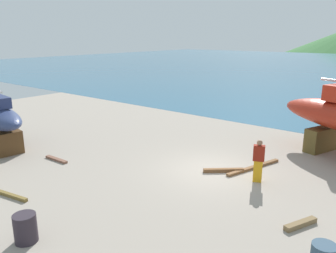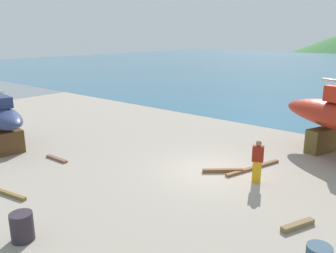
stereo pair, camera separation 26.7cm
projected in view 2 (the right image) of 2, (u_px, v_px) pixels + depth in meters
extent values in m
plane|color=gray|center=(163.00, 196.00, 12.38)|extent=(45.69, 45.69, 0.00)
cube|color=brown|center=(324.00, 140.00, 17.04)|extent=(1.35, 2.12, 1.19)
cube|color=#55381D|center=(7.00, 143.00, 16.68)|extent=(0.89, 1.53, 1.13)
cylinder|color=#443E24|center=(16.00, 129.00, 18.39)|extent=(0.12, 0.12, 1.50)
cube|color=orange|center=(257.00, 172.00, 13.46)|extent=(0.39, 0.32, 0.89)
cube|color=maroon|center=(258.00, 154.00, 13.26)|extent=(0.50, 0.39, 0.63)
sphere|color=#8E654A|center=(259.00, 143.00, 13.15)|extent=(0.22, 0.22, 0.22)
cylinder|color=#2D252E|center=(22.00, 227.00, 9.64)|extent=(0.72, 0.72, 0.83)
cube|color=olive|center=(298.00, 225.00, 10.35)|extent=(0.68, 1.22, 0.16)
cube|color=brown|center=(253.00, 168.00, 14.87)|extent=(1.09, 3.05, 0.11)
cube|color=brown|center=(223.00, 171.00, 14.50)|extent=(1.42, 1.27, 0.16)
cube|color=brown|center=(57.00, 159.00, 15.99)|extent=(1.41, 0.24, 0.10)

